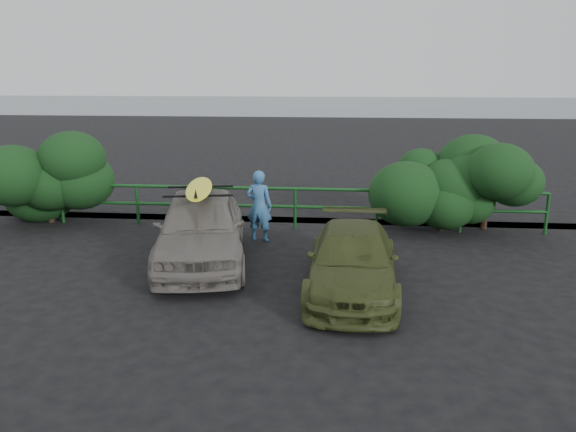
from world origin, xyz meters
name	(u,v)px	position (x,y,z in m)	size (l,w,h in m)	color
ground	(211,309)	(0.00, 0.00, 0.00)	(80.00, 80.00, 0.00)	black
ocean	(323,104)	(0.00, 60.00, 0.00)	(200.00, 200.00, 0.00)	#556068
guardrail	(255,207)	(0.00, 5.00, 0.52)	(14.00, 0.08, 1.04)	#154C1C
shrub_left	(74,179)	(-4.80, 5.40, 1.08)	(3.20, 2.40, 2.15)	#153A16
shrub_right	(458,188)	(5.00, 5.50, 1.00)	(3.20, 2.40, 2.00)	#153A16
sedan	(201,228)	(-0.69, 2.27, 0.73)	(1.73, 4.29, 1.46)	slate
olive_vehicle	(352,260)	(2.32, 1.04, 0.55)	(1.55, 3.82, 1.11)	#3E4820
man	(259,206)	(0.27, 3.89, 0.82)	(0.60, 0.39, 1.64)	teal
roof_rack	(199,191)	(-0.69, 2.27, 1.49)	(1.33, 0.93, 0.04)	black
surfboard	(199,188)	(-0.69, 2.27, 1.54)	(0.50, 2.42, 0.07)	yellow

